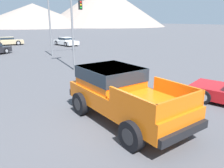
{
  "coord_description": "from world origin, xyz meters",
  "views": [
    {
      "loc": [
        -3.95,
        -6.44,
        3.52
      ],
      "look_at": [
        0.16,
        0.52,
        1.14
      ],
      "focal_mm": 35.0,
      "sensor_mm": 36.0,
      "label": 1
    }
  ],
  "objects_px": {
    "parked_car_white": "(66,41)",
    "traffic_light_main": "(64,15)",
    "orange_pickup_truck": "(120,91)",
    "parked_car_tan": "(8,41)"
  },
  "relations": [
    {
      "from": "parked_car_white",
      "to": "traffic_light_main",
      "type": "xyz_separation_m",
      "value": [
        -2.98,
        -8.4,
        3.42
      ]
    },
    {
      "from": "orange_pickup_truck",
      "to": "parked_car_white",
      "type": "relative_size",
      "value": 1.21
    },
    {
      "from": "parked_car_white",
      "to": "traffic_light_main",
      "type": "bearing_deg",
      "value": -122.79
    },
    {
      "from": "parked_car_white",
      "to": "traffic_light_main",
      "type": "relative_size",
      "value": 0.76
    },
    {
      "from": "orange_pickup_truck",
      "to": "parked_car_tan",
      "type": "xyz_separation_m",
      "value": [
        -0.77,
        28.96,
        -0.46
      ]
    },
    {
      "from": "orange_pickup_truck",
      "to": "traffic_light_main",
      "type": "height_order",
      "value": "traffic_light_main"
    },
    {
      "from": "parked_car_white",
      "to": "traffic_light_main",
      "type": "distance_m",
      "value": 9.55
    },
    {
      "from": "orange_pickup_truck",
      "to": "parked_car_tan",
      "type": "distance_m",
      "value": 28.97
    },
    {
      "from": "parked_car_tan",
      "to": "parked_car_white",
      "type": "relative_size",
      "value": 0.97
    },
    {
      "from": "orange_pickup_truck",
      "to": "parked_car_white",
      "type": "bearing_deg",
      "value": 69.93
    }
  ]
}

